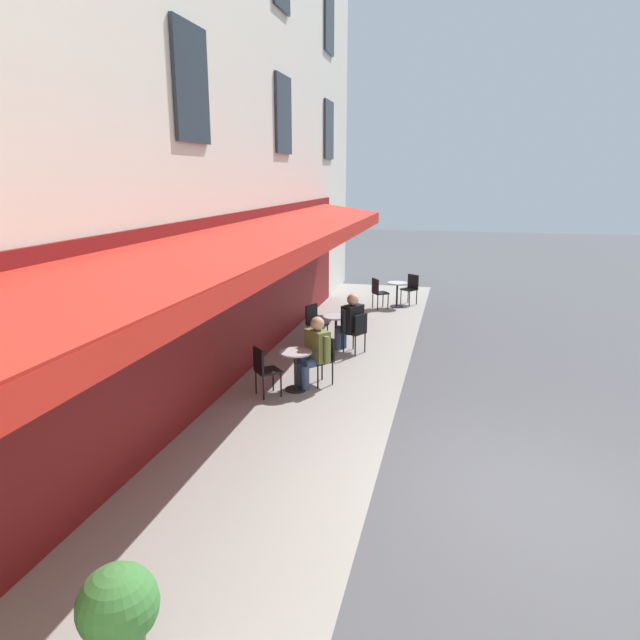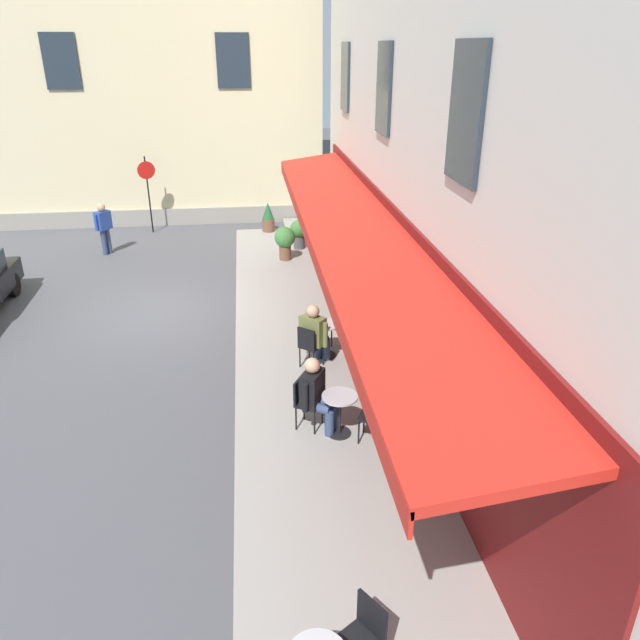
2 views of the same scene
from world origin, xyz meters
name	(u,v)px [view 1 (image 1 of 2)]	position (x,y,z in m)	size (l,w,h in m)	color
ground_plane	(520,495)	(0.00, 0.00, 0.00)	(70.00, 70.00, 0.00)	#4C4C51
sidewalk_cafe_terrace	(318,383)	(-3.25, -3.40, 0.00)	(20.50, 3.20, 0.01)	gray
cafe_table_near_entrance	(296,365)	(-2.78, -3.71, 0.49)	(0.60, 0.60, 0.75)	black
cafe_chair_black_corner_left	(324,356)	(-3.26, -3.29, 0.55)	(0.56, 0.56, 0.91)	black
cafe_chair_black_kerbside	(264,368)	(-2.36, -4.17, 0.55)	(0.57, 0.57, 0.91)	black
cafe_table_mid_terrace	(336,327)	(-5.59, -3.55, 0.49)	(0.60, 0.60, 0.75)	black
cafe_chair_black_corner_right	(357,330)	(-5.28, -3.00, 0.55)	(0.54, 0.54, 0.91)	black
cafe_chair_black_by_window	(315,320)	(-5.87, -4.12, 0.55)	(0.53, 0.53, 0.91)	black
cafe_table_streetside	(397,291)	(-10.12, -2.64, 0.49)	(0.60, 0.60, 0.75)	black
cafe_chair_black_under_awning	(411,286)	(-10.64, -2.27, 0.55)	(0.56, 0.56, 0.91)	black
cafe_chair_black_back_row	(378,291)	(-9.77, -3.16, 0.55)	(0.55, 0.55, 0.91)	black
seated_patron_in_black	(350,321)	(-5.39, -3.19, 0.71)	(0.64, 0.67, 1.34)	navy
seated_companion_in_olive	(314,350)	(-3.10, -3.44, 0.71)	(0.66, 0.65, 1.33)	navy
potted_plant_mid_terrace	(119,615)	(3.56, -3.29, 0.61)	(0.63, 0.63, 1.02)	brown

